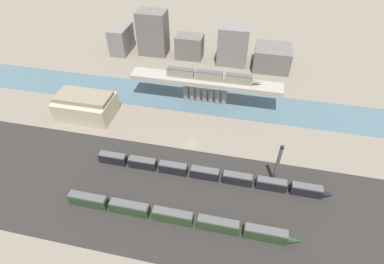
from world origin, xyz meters
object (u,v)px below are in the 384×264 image
train_yard_mid (208,174)px  warehouse_building (86,106)px  signal_tower (277,165)px  train_on_bridge (212,76)px  train_yard_near (177,217)px

train_yard_mid → warehouse_building: bearing=157.5°
train_yard_mid → signal_tower: bearing=8.6°
train_on_bridge → train_yard_mid: (5.94, -41.99, -10.76)m
train_yard_near → signal_tower: 34.28m
train_yard_near → signal_tower: (26.70, 20.75, 5.63)m
train_on_bridge → train_yard_mid: bearing=-82.0°
train_yard_near → train_yard_mid: size_ratio=0.89×
train_yard_near → signal_tower: bearing=37.9°
train_yard_mid → warehouse_building: 57.93m
train_on_bridge → train_yard_near: bearing=-90.0°
train_on_bridge → signal_tower: 47.41m
warehouse_building → signal_tower: (74.24, -19.00, 2.90)m
train_on_bridge → signal_tower: (26.73, -38.84, -4.99)m
warehouse_building → signal_tower: signal_tower is taller
train_yard_near → warehouse_building: (-47.54, 39.74, 2.73)m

